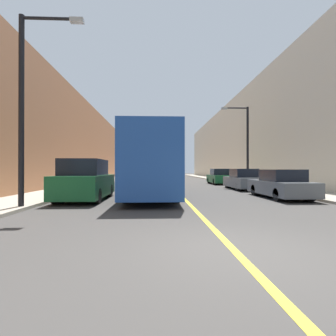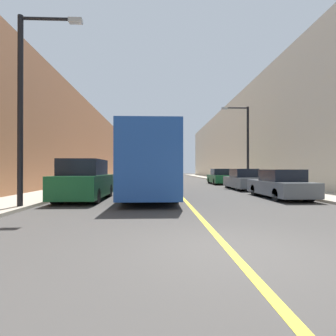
{
  "view_description": "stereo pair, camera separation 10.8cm",
  "coord_description": "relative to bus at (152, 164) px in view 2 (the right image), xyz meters",
  "views": [
    {
      "loc": [
        -1.43,
        -4.77,
        1.48
      ],
      "look_at": [
        -0.5,
        15.6,
        1.6
      ],
      "focal_mm": 28.0,
      "sensor_mm": 36.0,
      "label": 1
    },
    {
      "loc": [
        -1.32,
        -4.77,
        1.48
      ],
      "look_at": [
        -0.5,
        15.6,
        1.6
      ],
      "focal_mm": 28.0,
      "sensor_mm": 36.0,
      "label": 2
    }
  ],
  "objects": [
    {
      "name": "ground_plane",
      "position": [
        1.65,
        -10.4,
        -1.82
      ],
      "size": [
        200.0,
        200.0,
        0.0
      ],
      "primitive_type": "plane",
      "color": "#3F3D3A"
    },
    {
      "name": "street_lamp_left",
      "position": [
        -4.58,
        -5.22,
        2.36
      ],
      "size": [
        2.38,
        0.24,
        7.12
      ],
      "color": "black",
      "rests_on": "sidewalk_left"
    },
    {
      "name": "car_right_far",
      "position": [
        6.62,
        11.0,
        -1.12
      ],
      "size": [
        1.82,
        4.26,
        1.56
      ],
      "color": "#145128",
      "rests_on": "ground"
    },
    {
      "name": "bus",
      "position": [
        0.0,
        0.0,
        0.0
      ],
      "size": [
        2.52,
        11.43,
        3.42
      ],
      "color": "#1E4793",
      "rests_on": "ground"
    },
    {
      "name": "car_right_near",
      "position": [
        6.65,
        -1.93,
        -1.15
      ],
      "size": [
        1.81,
        4.57,
        1.48
      ],
      "color": "#51565B",
      "rests_on": "ground"
    },
    {
      "name": "car_right_mid",
      "position": [
        6.63,
        3.89,
        -1.13
      ],
      "size": [
        1.77,
        4.49,
        1.53
      ],
      "color": "#51565B",
      "rests_on": "ground"
    },
    {
      "name": "road_center_line",
      "position": [
        1.65,
        19.6,
        -1.82
      ],
      "size": [
        0.16,
        72.0,
        0.01
      ],
      "primitive_type": "cube",
      "color": "gold",
      "rests_on": "ground"
    },
    {
      "name": "sidewalk_left",
      "position": [
        -5.91,
        19.6,
        -1.76
      ],
      "size": [
        2.84,
        72.0,
        0.12
      ],
      "primitive_type": "cube",
      "color": "#A89E8C",
      "rests_on": "ground"
    },
    {
      "name": "parked_suv_left",
      "position": [
        -3.19,
        -2.36,
        -0.92
      ],
      "size": [
        2.0,
        4.81,
        1.96
      ],
      "color": "#145128",
      "rests_on": "ground"
    },
    {
      "name": "sidewalk_right",
      "position": [
        9.2,
        19.6,
        -1.76
      ],
      "size": [
        2.84,
        72.0,
        0.12
      ],
      "primitive_type": "cube",
      "color": "#A89E8C",
      "rests_on": "ground"
    },
    {
      "name": "building_row_left",
      "position": [
        -9.33,
        19.6,
        2.68
      ],
      "size": [
        4.0,
        72.0,
        9.0
      ],
      "primitive_type": "cube",
      "color": "#B2724C",
      "rests_on": "ground"
    },
    {
      "name": "building_row_right",
      "position": [
        12.62,
        19.6,
        3.76
      ],
      "size": [
        4.0,
        72.0,
        11.16
      ],
      "primitive_type": "cube",
      "color": "beige",
      "rests_on": "ground"
    },
    {
      "name": "street_lamp_right",
      "position": [
        7.87,
        6.95,
        2.17
      ],
      "size": [
        2.38,
        0.24,
        6.74
      ],
      "color": "black",
      "rests_on": "sidewalk_right"
    }
  ]
}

